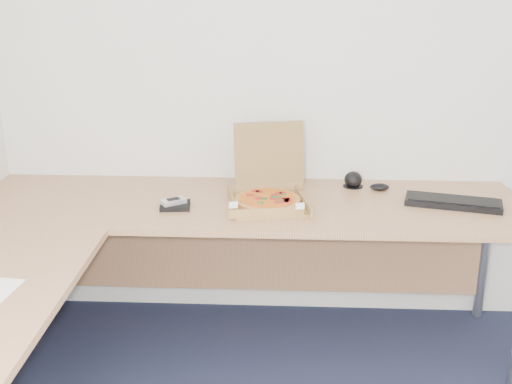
# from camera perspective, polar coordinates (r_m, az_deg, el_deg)

# --- Properties ---
(room_shell) EXTENTS (3.50, 3.50, 2.50)m
(room_shell) POSITION_cam_1_polar(r_m,az_deg,el_deg) (1.53, 14.64, -1.01)
(room_shell) COLOR silver
(room_shell) RESTS_ON ground
(desk) EXTENTS (2.50, 2.20, 0.73)m
(desk) POSITION_cam_1_polar(r_m,az_deg,el_deg) (2.66, -8.43, -4.50)
(desk) COLOR tan
(desk) RESTS_ON ground
(pizza_box) EXTENTS (0.33, 0.38, 0.33)m
(pizza_box) POSITION_cam_1_polar(r_m,az_deg,el_deg) (2.96, 1.04, -0.32)
(pizza_box) COLOR #9E763F
(pizza_box) RESTS_ON desk
(drinking_glass) EXTENTS (0.06, 0.06, 0.11)m
(drinking_glass) POSITION_cam_1_polar(r_m,az_deg,el_deg) (3.24, 2.10, 1.72)
(drinking_glass) COLOR silver
(drinking_glass) RESTS_ON desk
(keyboard) EXTENTS (0.44, 0.25, 0.03)m
(keyboard) POSITION_cam_1_polar(r_m,az_deg,el_deg) (3.08, 16.76, -0.88)
(keyboard) COLOR black
(keyboard) RESTS_ON desk
(mouse) EXTENTS (0.10, 0.07, 0.03)m
(mouse) POSITION_cam_1_polar(r_m,az_deg,el_deg) (3.20, 10.69, 0.43)
(mouse) COLOR black
(mouse) RESTS_ON desk
(wallet) EXTENTS (0.14, 0.12, 0.02)m
(wallet) POSITION_cam_1_polar(r_m,az_deg,el_deg) (2.94, -7.04, -1.17)
(wallet) COLOR black
(wallet) RESTS_ON desk
(phone) EXTENTS (0.12, 0.11, 0.02)m
(phone) POSITION_cam_1_polar(r_m,az_deg,el_deg) (2.93, -7.19, -0.80)
(phone) COLOR #B2B5BA
(phone) RESTS_ON wallet
(dome_speaker) EXTENTS (0.10, 0.10, 0.08)m
(dome_speaker) POSITION_cam_1_polar(r_m,az_deg,el_deg) (3.22, 8.45, 1.16)
(dome_speaker) COLOR black
(dome_speaker) RESTS_ON desk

